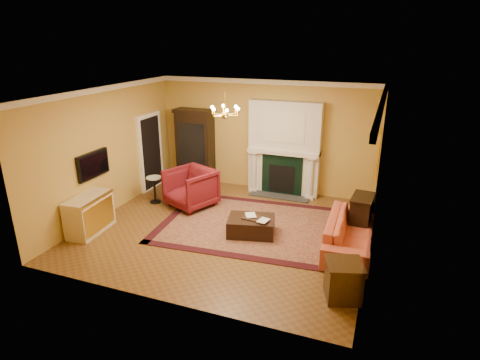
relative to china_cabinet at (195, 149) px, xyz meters
The scene contains 26 objects.
floor 3.34m from the china_cabinet, 51.57° to the right, with size 6.00×5.50×0.02m, color brown.
ceiling 3.75m from the china_cabinet, 51.57° to the right, with size 6.00×5.50×0.02m, color white.
wall_back 2.05m from the china_cabinet, ahead, with size 6.00×0.02×3.00m, color #C08A45.
wall_front 5.63m from the china_cabinet, 69.38° to the right, with size 6.00×0.02×3.00m, color #C08A45.
wall_left 2.74m from the china_cabinet, 112.56° to the right, with size 0.02×5.50×3.00m, color #C08A45.
wall_right 5.59m from the china_cabinet, 26.54° to the right, with size 0.02×5.50×3.00m, color #C08A45.
fireplace 2.58m from the china_cabinet, ahead, with size 1.90×0.70×2.50m.
crown_molding 3.15m from the china_cabinet, 37.82° to the right, with size 6.00×5.50×0.12m.
doorway 1.26m from the china_cabinet, 141.09° to the right, with size 0.08×1.05×2.10m.
tv_panel 3.25m from the china_cabinet, 107.43° to the right, with size 0.09×0.95×0.58m.
gilt_mirror 5.10m from the china_cabinet, 12.44° to the right, with size 0.06×0.76×1.05m.
chandelier 3.55m from the china_cabinet, 51.57° to the right, with size 0.63×0.55×0.53m.
oriental_rug 3.38m from the china_cabinet, 41.47° to the right, with size 3.99×2.99×0.02m, color #450E15.
china_cabinet is the anchor object (origin of this frame).
wingback_armchair 1.81m from the china_cabinet, 67.85° to the right, with size 1.04×0.97×1.07m, color maroon.
pedestal_table 1.87m from the china_cabinet, 100.53° to the right, with size 0.39×0.39×0.69m.
commode 3.77m from the china_cabinet, 101.71° to the right, with size 0.52×1.10×0.82m, color beige.
coral_sofa 5.22m from the china_cabinet, 27.24° to the right, with size 2.23×0.65×0.87m, color #C3403E.
end_table 6.29m from the china_cabinet, 41.33° to the right, with size 0.53×0.53×0.62m, color #3B2510.
console_table 5.04m from the china_cabinet, 18.13° to the right, with size 0.41×0.71×0.79m, color black.
leather_ottoman 3.70m from the china_cabinet, 44.58° to the right, with size 0.98×0.71×0.37m, color black.
ottoman_tray 3.68m from the china_cabinet, 44.26° to the right, with size 0.40×0.31×0.03m, color black.
book_a 3.55m from the china_cabinet, 46.03° to the right, with size 0.21×0.03×0.28m, color gray.
book_b 3.84m from the china_cabinet, 43.33° to the right, with size 0.20×0.02×0.27m, color gray.
topiary_left 2.01m from the china_cabinet, ahead, with size 0.16×0.16×0.42m.
topiary_right 3.21m from the china_cabinet, ahead, with size 0.15×0.15×0.40m.
Camera 1 is at (3.11, -7.41, 4.03)m, focal length 30.00 mm.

